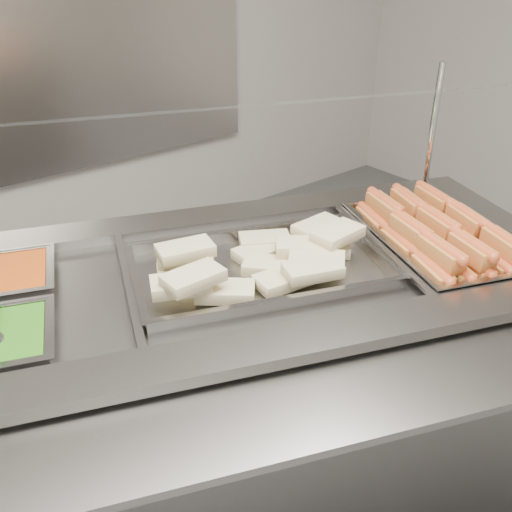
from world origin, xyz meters
TOP-DOWN VIEW (x-y plane):
  - steam_counter at (0.01, 0.45)m, footprint 2.17×1.54m
  - tray_rail at (-0.19, -0.05)m, footprint 1.87×1.03m
  - sneeze_guard at (0.10, 0.67)m, footprint 1.74×0.92m
  - pan_hotdogs at (0.63, 0.21)m, footprint 0.55×0.67m
  - pan_wraps at (0.07, 0.43)m, footprint 0.82×0.66m
  - hotdogs_in_buns at (0.61, 0.22)m, footprint 0.46×0.60m
  - tortilla_wraps at (0.08, 0.42)m, footprint 0.70×0.44m

SIDE VIEW (x-z plane):
  - steam_counter at x=0.01m, z-range 0.00..0.95m
  - tray_rail at x=-0.19m, z-range 0.87..0.93m
  - pan_hotdogs at x=0.63m, z-range 0.85..0.96m
  - pan_wraps at x=0.07m, z-range 0.88..0.96m
  - hotdogs_in_buns at x=0.61m, z-range 0.90..1.02m
  - tortilla_wraps at x=0.08m, z-range 0.91..1.01m
  - sneeze_guard at x=0.10m, z-range 1.10..1.57m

